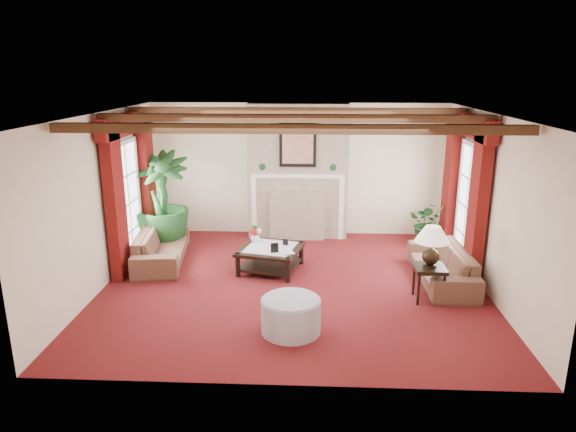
# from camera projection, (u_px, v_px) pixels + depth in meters

# --- Properties ---
(floor) EXTENTS (6.00, 6.00, 0.00)m
(floor) POSITION_uv_depth(u_px,v_px,m) (293.00, 284.00, 8.26)
(floor) COLOR #4E0E0D
(floor) RESTS_ON ground
(ceiling) EXTENTS (6.00, 6.00, 0.00)m
(ceiling) POSITION_uv_depth(u_px,v_px,m) (293.00, 114.00, 7.52)
(ceiling) COLOR white
(ceiling) RESTS_ON floor
(back_wall) EXTENTS (6.00, 0.02, 2.70)m
(back_wall) POSITION_uv_depth(u_px,v_px,m) (298.00, 170.00, 10.53)
(back_wall) COLOR beige
(back_wall) RESTS_ON ground
(left_wall) EXTENTS (0.02, 5.50, 2.70)m
(left_wall) POSITION_uv_depth(u_px,v_px,m) (102.00, 201.00, 8.02)
(left_wall) COLOR beige
(left_wall) RESTS_ON ground
(right_wall) EXTENTS (0.02, 5.50, 2.70)m
(right_wall) POSITION_uv_depth(u_px,v_px,m) (491.00, 206.00, 7.75)
(right_wall) COLOR beige
(right_wall) RESTS_ON ground
(ceiling_beams) EXTENTS (6.00, 3.00, 0.12)m
(ceiling_beams) POSITION_uv_depth(u_px,v_px,m) (293.00, 118.00, 7.53)
(ceiling_beams) COLOR #331D10
(ceiling_beams) RESTS_ON ceiling
(fireplace) EXTENTS (2.00, 0.52, 2.70)m
(fireplace) POSITION_uv_depth(u_px,v_px,m) (298.00, 103.00, 9.97)
(fireplace) COLOR tan
(fireplace) RESTS_ON ground
(french_door_left) EXTENTS (0.10, 1.10, 2.16)m
(french_door_left) POSITION_uv_depth(u_px,v_px,m) (122.00, 143.00, 8.77)
(french_door_left) COLOR white
(french_door_left) RESTS_ON ground
(french_door_right) EXTENTS (0.10, 1.10, 2.16)m
(french_door_right) POSITION_uv_depth(u_px,v_px,m) (474.00, 145.00, 8.50)
(french_door_right) COLOR white
(french_door_right) RESTS_ON ground
(curtains_left) EXTENTS (0.20, 2.40, 2.55)m
(curtains_left) POSITION_uv_depth(u_px,v_px,m) (126.00, 118.00, 8.65)
(curtains_left) COLOR #570D0B
(curtains_left) RESTS_ON ground
(curtains_right) EXTENTS (0.20, 2.40, 2.55)m
(curtains_right) POSITION_uv_depth(u_px,v_px,m) (470.00, 119.00, 8.39)
(curtains_right) COLOR #570D0B
(curtains_right) RESTS_ON ground
(sofa_left) EXTENTS (2.12, 1.09, 0.77)m
(sofa_left) POSITION_uv_depth(u_px,v_px,m) (161.00, 241.00, 9.17)
(sofa_left) COLOR #360E1D
(sofa_left) RESTS_ON ground
(sofa_right) EXTENTS (1.93, 0.64, 0.75)m
(sofa_right) POSITION_uv_depth(u_px,v_px,m) (443.00, 260.00, 8.29)
(sofa_right) COLOR #360E1D
(sofa_right) RESTS_ON ground
(potted_palm) EXTENTS (1.17, 1.93, 1.04)m
(potted_palm) POSITION_uv_depth(u_px,v_px,m) (163.00, 222.00, 9.84)
(potted_palm) COLOR black
(potted_palm) RESTS_ON ground
(small_plant) EXTENTS (1.07, 1.14, 0.71)m
(small_plant) POSITION_uv_depth(u_px,v_px,m) (430.00, 228.00, 9.99)
(small_plant) COLOR black
(small_plant) RESTS_ON ground
(coffee_table) EXTENTS (1.20, 1.20, 0.41)m
(coffee_table) POSITION_uv_depth(u_px,v_px,m) (271.00, 259.00, 8.81)
(coffee_table) COLOR black
(coffee_table) RESTS_ON ground
(side_table) EXTENTS (0.51, 0.51, 0.53)m
(side_table) POSITION_uv_depth(u_px,v_px,m) (428.00, 283.00, 7.64)
(side_table) COLOR black
(side_table) RESTS_ON ground
(ottoman) EXTENTS (0.78, 0.78, 0.46)m
(ottoman) POSITION_uv_depth(u_px,v_px,m) (291.00, 316.00, 6.71)
(ottoman) COLOR #A7A0B5
(ottoman) RESTS_ON ground
(table_lamp) EXTENTS (0.50, 0.50, 0.64)m
(table_lamp) POSITION_uv_depth(u_px,v_px,m) (432.00, 246.00, 7.48)
(table_lamp) COLOR black
(table_lamp) RESTS_ON side_table
(flower_vase) EXTENTS (0.27, 0.27, 0.17)m
(flower_vase) POSITION_uv_depth(u_px,v_px,m) (255.00, 238.00, 9.00)
(flower_vase) COLOR silver
(flower_vase) RESTS_ON coffee_table
(book) EXTENTS (0.25, 0.19, 0.31)m
(book) POSITION_uv_depth(u_px,v_px,m) (279.00, 245.00, 8.43)
(book) COLOR black
(book) RESTS_ON coffee_table
(photo_frame_a) EXTENTS (0.13, 0.05, 0.17)m
(photo_frame_a) POSITION_uv_depth(u_px,v_px,m) (275.00, 248.00, 8.46)
(photo_frame_a) COLOR black
(photo_frame_a) RESTS_ON coffee_table
(photo_frame_b) EXTENTS (0.09, 0.04, 0.12)m
(photo_frame_b) POSITION_uv_depth(u_px,v_px,m) (285.00, 242.00, 8.83)
(photo_frame_b) COLOR black
(photo_frame_b) RESTS_ON coffee_table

